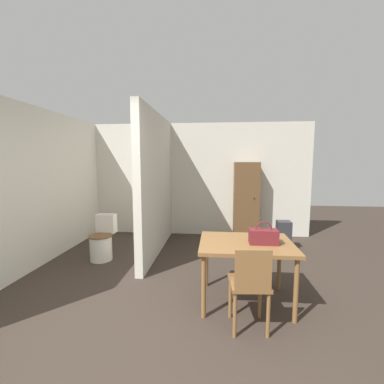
{
  "coord_description": "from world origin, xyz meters",
  "views": [
    {
      "loc": [
        0.6,
        -1.99,
        1.64
      ],
      "look_at": [
        0.23,
        1.96,
        1.18
      ],
      "focal_mm": 24.0,
      "sensor_mm": 36.0,
      "label": 1
    }
  ],
  "objects": [
    {
      "name": "ground_plane",
      "position": [
        0.0,
        0.0,
        0.0
      ],
      "size": [
        16.0,
        16.0,
        0.0
      ],
      "primitive_type": "plane",
      "color": "#382D26"
    },
    {
      "name": "wooden_cabinet",
      "position": [
        1.25,
        3.54,
        0.82
      ],
      "size": [
        0.52,
        0.39,
        1.64
      ],
      "color": "brown",
      "rests_on": "ground_plane"
    },
    {
      "name": "handbag",
      "position": [
        1.14,
        0.88,
        0.82
      ],
      "size": [
        0.31,
        0.16,
        0.26
      ],
      "color": "maroon",
      "rests_on": "dining_table"
    },
    {
      "name": "partition_wall",
      "position": [
        -0.47,
        2.57,
        1.25
      ],
      "size": [
        0.12,
        2.35,
        2.5
      ],
      "color": "beige",
      "rests_on": "ground_plane"
    },
    {
      "name": "dining_table",
      "position": [
        0.95,
        0.92,
        0.65
      ],
      "size": [
        1.06,
        0.82,
        0.73
      ],
      "color": "brown",
      "rests_on": "ground_plane"
    },
    {
      "name": "wall_back",
      "position": [
        0.0,
        3.8,
        1.25
      ],
      "size": [
        5.32,
        0.12,
        2.5
      ],
      "color": "beige",
      "rests_on": "ground_plane"
    },
    {
      "name": "space_heater",
      "position": [
        1.87,
        2.84,
        0.27
      ],
      "size": [
        0.25,
        0.23,
        0.55
      ],
      "color": "#2D2D33",
      "rests_on": "ground_plane"
    },
    {
      "name": "wooden_chair",
      "position": [
        0.94,
        0.4,
        0.48
      ],
      "size": [
        0.4,
        0.4,
        0.86
      ],
      "rotation": [
        0.0,
        0.0,
        0.08
      ],
      "color": "brown",
      "rests_on": "ground_plane"
    },
    {
      "name": "wall_left",
      "position": [
        -2.22,
        1.87,
        1.25
      ],
      "size": [
        0.12,
        4.74,
        2.5
      ],
      "color": "beige",
      "rests_on": "ground_plane"
    },
    {
      "name": "toilet",
      "position": [
        -1.32,
        2.09,
        0.31
      ],
      "size": [
        0.38,
        0.53,
        0.73
      ],
      "color": "silver",
      "rests_on": "ground_plane"
    }
  ]
}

